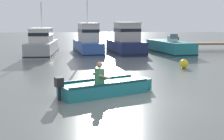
{
  "coord_description": "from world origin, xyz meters",
  "views": [
    {
      "loc": [
        -1.44,
        -9.46,
        2.6
      ],
      "look_at": [
        -0.47,
        2.92,
        0.55
      ],
      "focal_mm": 47.97,
      "sensor_mm": 36.0,
      "label": 1
    }
  ],
  "objects_px": {
    "moored_boat_blue": "(88,42)",
    "moored_boat_navy": "(126,42)",
    "rowboat_with_person": "(105,87)",
    "moored_boat_grey": "(42,45)",
    "mooring_buoy": "(184,64)",
    "moored_boat_teal": "(170,48)"
  },
  "relations": [
    {
      "from": "rowboat_with_person",
      "to": "moored_boat_teal",
      "type": "distance_m",
      "value": 14.03
    },
    {
      "from": "moored_boat_grey",
      "to": "moored_boat_blue",
      "type": "xyz_separation_m",
      "value": [
        3.44,
        0.97,
        0.11
      ]
    },
    {
      "from": "mooring_buoy",
      "to": "moored_boat_navy",
      "type": "bearing_deg",
      "value": 107.3
    },
    {
      "from": "mooring_buoy",
      "to": "rowboat_with_person",
      "type": "bearing_deg",
      "value": -129.78
    },
    {
      "from": "moored_boat_navy",
      "to": "rowboat_with_person",
      "type": "bearing_deg",
      "value": -100.31
    },
    {
      "from": "moored_boat_grey",
      "to": "moored_boat_teal",
      "type": "bearing_deg",
      "value": 0.18
    },
    {
      "from": "moored_boat_blue",
      "to": "mooring_buoy",
      "type": "relative_size",
      "value": 12.79
    },
    {
      "from": "rowboat_with_person",
      "to": "moored_boat_teal",
      "type": "bearing_deg",
      "value": 65.4
    },
    {
      "from": "rowboat_with_person",
      "to": "moored_boat_grey",
      "type": "relative_size",
      "value": 0.57
    },
    {
      "from": "moored_boat_blue",
      "to": "mooring_buoy",
      "type": "bearing_deg",
      "value": -56.46
    },
    {
      "from": "rowboat_with_person",
      "to": "mooring_buoy",
      "type": "distance_m",
      "value": 7.34
    },
    {
      "from": "rowboat_with_person",
      "to": "moored_boat_blue",
      "type": "distance_m",
      "value": 13.72
    },
    {
      "from": "moored_boat_grey",
      "to": "rowboat_with_person",
      "type": "bearing_deg",
      "value": -72.25
    },
    {
      "from": "moored_boat_blue",
      "to": "moored_boat_navy",
      "type": "bearing_deg",
      "value": -11.34
    },
    {
      "from": "moored_boat_navy",
      "to": "moored_boat_grey",
      "type": "bearing_deg",
      "value": -176.76
    },
    {
      "from": "moored_boat_grey",
      "to": "moored_boat_navy",
      "type": "bearing_deg",
      "value": 3.24
    },
    {
      "from": "moored_boat_grey",
      "to": "moored_boat_teal",
      "type": "relative_size",
      "value": 1.09
    },
    {
      "from": "moored_boat_teal",
      "to": "rowboat_with_person",
      "type": "bearing_deg",
      "value": -114.6
    },
    {
      "from": "mooring_buoy",
      "to": "moored_boat_blue",
      "type": "bearing_deg",
      "value": 123.54
    },
    {
      "from": "rowboat_with_person",
      "to": "moored_boat_teal",
      "type": "xyz_separation_m",
      "value": [
        5.84,
        12.75,
        0.24
      ]
    },
    {
      "from": "moored_boat_blue",
      "to": "mooring_buoy",
      "type": "height_order",
      "value": "moored_boat_blue"
    },
    {
      "from": "moored_boat_teal",
      "to": "mooring_buoy",
      "type": "height_order",
      "value": "moored_boat_teal"
    }
  ]
}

